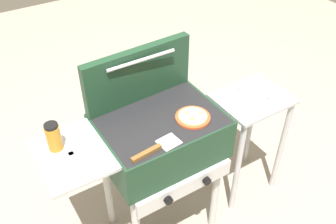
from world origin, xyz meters
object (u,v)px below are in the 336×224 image
Objects in this scene: pizza_cheese at (193,117)px; prep_table at (248,125)px; spatula at (156,148)px; topping_bowl_near at (247,89)px; topping_bowl_far at (277,99)px; grill at (158,140)px; sauce_jar at (54,137)px.

pizza_cheese is 0.23× the size of prep_table.
topping_bowl_near is at bearing 17.33° from spatula.
prep_table is 7.43× the size of topping_bowl_far.
topping_bowl_near is (0.01, 0.06, 0.25)m from prep_table.
grill is at bearing -179.63° from prep_table.
topping_bowl_near is (0.68, 0.07, 0.04)m from grill.
topping_bowl_near is at bearing 16.28° from pizza_cheese.
grill reaches higher than topping_bowl_near.
grill is 0.56m from sauce_jar.
topping_bowl_near is at bearing 5.58° from grill.
pizza_cheese reaches higher than prep_table.
sauce_jar is at bearing 176.62° from prep_table.
pizza_cheese reaches higher than spatula.
grill is 8.84× the size of topping_bowl_near.
grill is 0.70m from prep_table.
topping_bowl_far is (0.61, -0.02, -0.11)m from pizza_cheese.
pizza_cheese is 1.25× the size of sauce_jar.
spatula reaches higher than topping_bowl_near.
prep_table is 0.25m from topping_bowl_near.
sauce_jar reaches higher than grill.
sauce_jar is 0.47m from spatula.
topping_bowl_far is at bearing -63.85° from topping_bowl_near.
sauce_jar is (-0.67, 0.16, 0.06)m from pizza_cheese.
topping_bowl_far is (1.27, -0.18, -0.17)m from sauce_jar.
sauce_jar is at bearing 179.62° from topping_bowl_near.
pizza_cheese is 0.62m from topping_bowl_far.
grill is 0.24m from pizza_cheese.
pizza_cheese is at bearing -13.50° from sauce_jar.
prep_table is at bearing -3.38° from sauce_jar.
pizza_cheese is 1.67× the size of topping_bowl_near.
spatula is (0.39, -0.26, -0.06)m from sauce_jar.
grill is 3.63× the size of spatula.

